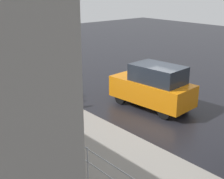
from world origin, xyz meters
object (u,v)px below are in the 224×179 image
at_px(moving_hatchback, 153,86).
at_px(fire_hydrant, 68,94).
at_px(pedestrian, 51,79).
at_px(sign_post, 34,76).

bearing_deg(moving_hatchback, fire_hydrant, 39.60).
xyz_separation_m(moving_hatchback, pedestrian, (4.22, 2.89, -0.07)).
relative_size(moving_hatchback, pedestrian, 2.49).
relative_size(moving_hatchback, sign_post, 1.68).
bearing_deg(sign_post, fire_hydrant, -94.73).
height_order(fire_hydrant, pedestrian, pedestrian).
distance_m(moving_hatchback, sign_post, 5.40).
relative_size(fire_hydrant, sign_post, 0.33).
xyz_separation_m(fire_hydrant, sign_post, (0.13, 1.63, 1.18)).
bearing_deg(moving_hatchback, sign_post, 52.13).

